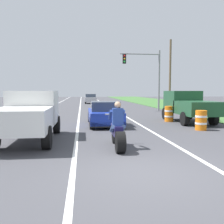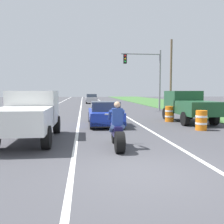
# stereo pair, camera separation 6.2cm
# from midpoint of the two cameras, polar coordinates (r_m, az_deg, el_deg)

# --- Properties ---
(ground_plane) EXTENTS (160.00, 160.00, 0.00)m
(ground_plane) POSITION_cam_midpoint_polar(r_m,az_deg,el_deg) (6.36, 8.00, -13.36)
(ground_plane) COLOR #424247
(lane_stripe_left_solid) EXTENTS (0.14, 120.00, 0.01)m
(lane_stripe_left_solid) POSITION_cam_midpoint_polar(r_m,az_deg,el_deg) (26.22, -14.94, 0.29)
(lane_stripe_left_solid) COLOR white
(lane_stripe_left_solid) RESTS_ON ground
(lane_stripe_right_solid) EXTENTS (0.14, 120.00, 0.01)m
(lane_stripe_right_solid) POSITION_cam_midpoint_polar(r_m,az_deg,el_deg) (26.14, 0.87, 0.44)
(lane_stripe_right_solid) COLOR white
(lane_stripe_right_solid) RESTS_ON ground
(lane_stripe_centre_dashed) EXTENTS (0.14, 120.00, 0.01)m
(lane_stripe_centre_dashed) POSITION_cam_midpoint_polar(r_m,az_deg,el_deg) (25.93, -7.05, 0.37)
(lane_stripe_centre_dashed) COLOR white
(lane_stripe_centre_dashed) RESTS_ON ground
(grass_verge_right) EXTENTS (10.00, 120.00, 0.06)m
(grass_verge_right) POSITION_cam_midpoint_polar(r_m,az_deg,el_deg) (29.21, 20.97, 0.63)
(grass_verge_right) COLOR #3D6B33
(grass_verge_right) RESTS_ON ground
(motorcycle_with_rider) EXTENTS (0.70, 2.21, 1.62)m
(motorcycle_with_rider) POSITION_cam_midpoint_polar(r_m,az_deg,el_deg) (8.64, 1.39, -4.43)
(motorcycle_with_rider) COLOR black
(motorcycle_with_rider) RESTS_ON ground
(sports_car_blue) EXTENTS (1.84, 4.30, 1.37)m
(sports_car_blue) POSITION_cam_midpoint_polar(r_m,az_deg,el_deg) (14.66, -1.48, -0.50)
(sports_car_blue) COLOR #1E38B2
(sports_car_blue) RESTS_ON ground
(pickup_truck_left_lane_white) EXTENTS (2.02, 4.80, 1.98)m
(pickup_truck_left_lane_white) POSITION_cam_midpoint_polar(r_m,az_deg,el_deg) (10.54, -17.93, -0.19)
(pickup_truck_left_lane_white) COLOR silver
(pickup_truck_left_lane_white) RESTS_ON ground
(pickup_truck_right_shoulder_dark_green) EXTENTS (2.02, 4.80, 1.98)m
(pickup_truck_right_shoulder_dark_green) POSITION_cam_midpoint_polar(r_m,az_deg,el_deg) (16.72, 16.91, 1.58)
(pickup_truck_right_shoulder_dark_green) COLOR #1E4C2D
(pickup_truck_right_shoulder_dark_green) RESTS_ON ground
(traffic_light_mast_near) EXTENTS (4.02, 0.34, 6.00)m
(traffic_light_mast_near) POSITION_cam_midpoint_polar(r_m,az_deg,el_deg) (25.64, 8.23, 9.15)
(traffic_light_mast_near) COLOR gray
(traffic_light_mast_near) RESTS_ON ground
(utility_pole_roadside) EXTENTS (0.24, 0.24, 7.87)m
(utility_pole_roadside) POSITION_cam_midpoint_polar(r_m,az_deg,el_deg) (30.36, 13.19, 8.34)
(utility_pole_roadside) COLOR brown
(utility_pole_roadside) RESTS_ON ground
(construction_barrel_nearest) EXTENTS (0.58, 0.58, 1.00)m
(construction_barrel_nearest) POSITION_cam_midpoint_polar(r_m,az_deg,el_deg) (13.52, 19.60, -1.76)
(construction_barrel_nearest) COLOR orange
(construction_barrel_nearest) RESTS_ON ground
(construction_barrel_mid) EXTENTS (0.58, 0.58, 1.00)m
(construction_barrel_mid) POSITION_cam_midpoint_polar(r_m,az_deg,el_deg) (16.72, 12.93, -0.41)
(construction_barrel_mid) COLOR orange
(construction_barrel_mid) RESTS_ON ground
(distant_car_far_ahead) EXTENTS (1.80, 4.00, 1.50)m
(distant_car_far_ahead) POSITION_cam_midpoint_polar(r_m,az_deg,el_deg) (40.33, -4.60, 3.04)
(distant_car_far_ahead) COLOR #B2B2B7
(distant_car_far_ahead) RESTS_ON ground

